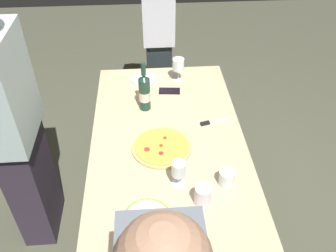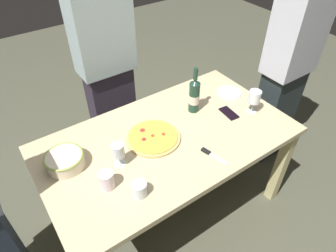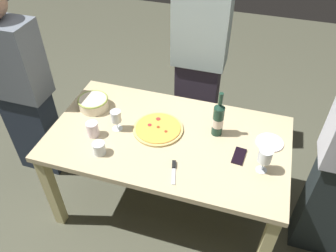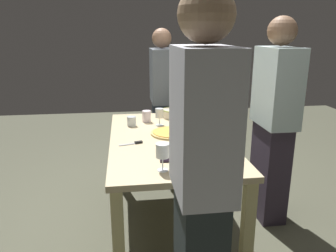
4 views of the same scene
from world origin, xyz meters
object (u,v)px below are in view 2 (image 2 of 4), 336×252
object	(u,v)px
dining_table	(168,148)
wine_glass_by_bottle	(254,98)
side_plate	(229,93)
pizza_knife	(211,154)
person_guest_left	(106,67)
cell_phone	(229,113)
serving_bowl	(65,160)
wine_glass_near_pizza	(118,151)
pizza	(153,137)
cup_ceramic	(139,189)
person_guest_right	(288,67)
cup_amber	(107,180)
wine_bottle	(194,95)

from	to	relation	value
dining_table	wine_glass_by_bottle	distance (m)	0.67
dining_table	side_plate	bearing A→B (deg)	11.75
side_plate	pizza_knife	size ratio (longest dim) A/B	1.00
dining_table	person_guest_left	world-z (taller)	person_guest_left
cell_phone	dining_table	bearing A→B (deg)	179.73
serving_bowl	wine_glass_near_pizza	bearing A→B (deg)	-32.38
pizza	cup_ceramic	world-z (taller)	cup_ceramic
person_guest_left	wine_glass_near_pizza	bearing A→B (deg)	-21.60
side_plate	person_guest_right	xyz separation A→B (m)	(0.46, -0.14, 0.14)
cup_ceramic	person_guest_left	size ratio (longest dim) A/B	0.05
person_guest_left	dining_table	bearing A→B (deg)	-0.00
pizza	cell_phone	xyz separation A→B (m)	(0.57, -0.09, -0.01)
side_plate	cell_phone	distance (m)	0.25
wine_glass_near_pizza	person_guest_left	distance (m)	0.96
side_plate	person_guest_left	distance (m)	0.98
wine_glass_near_pizza	dining_table	bearing A→B (deg)	4.47
cup_amber	cup_ceramic	size ratio (longest dim) A/B	1.25
wine_glass_near_pizza	cup_amber	xyz separation A→B (m)	(-0.13, -0.11, -0.05)
serving_bowl	wine_bottle	distance (m)	0.92
wine_glass_by_bottle	cup_ceramic	distance (m)	1.01
serving_bowl	wine_glass_by_bottle	size ratio (longest dim) A/B	1.31
serving_bowl	person_guest_right	size ratio (longest dim) A/B	0.13
wine_bottle	person_guest_right	size ratio (longest dim) A/B	0.19
person_guest_right	wine_glass_near_pizza	bearing A→B (deg)	1.10
person_guest_right	cell_phone	bearing A→B (deg)	4.01
wine_glass_near_pizza	wine_glass_by_bottle	bearing A→B (deg)	-5.22
wine_bottle	person_guest_right	world-z (taller)	person_guest_right
person_guest_right	serving_bowl	bearing A→B (deg)	-4.48
cup_ceramic	side_plate	xyz separation A→B (m)	(1.03, 0.41, -0.04)
wine_bottle	cup_ceramic	distance (m)	0.79
wine_glass_near_pizza	cup_amber	world-z (taller)	wine_glass_near_pizza
wine_glass_near_pizza	pizza_knife	bearing A→B (deg)	-27.07
serving_bowl	wine_glass_near_pizza	distance (m)	0.31
serving_bowl	wine_bottle	size ratio (longest dim) A/B	0.67
dining_table	pizza	distance (m)	0.14
dining_table	wine_glass_near_pizza	xyz separation A→B (m)	(-0.35, -0.03, 0.20)
serving_bowl	person_guest_right	xyz separation A→B (m)	(1.73, -0.14, 0.10)
cell_phone	cup_amber	bearing A→B (deg)	-169.72
pizza	cell_phone	world-z (taller)	pizza
serving_bowl	wine_glass_near_pizza	size ratio (longest dim) A/B	1.47
cell_phone	person_guest_right	world-z (taller)	person_guest_right
pizza	wine_glass_by_bottle	bearing A→B (deg)	-12.67
dining_table	wine_glass_by_bottle	xyz separation A→B (m)	(0.63, -0.12, 0.21)
side_plate	cell_phone	xyz separation A→B (m)	(-0.17, -0.18, 0.00)
dining_table	serving_bowl	xyz separation A→B (m)	(-0.61, 0.14, 0.14)
cup_amber	pizza_knife	distance (m)	0.62
dining_table	cell_phone	distance (m)	0.49
serving_bowl	wine_glass_by_bottle	bearing A→B (deg)	-11.56
serving_bowl	wine_glass_near_pizza	world-z (taller)	wine_glass_near_pizza
wine_glass_near_pizza	cup_ceramic	bearing A→B (deg)	-93.41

